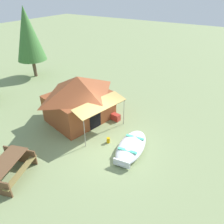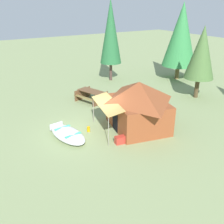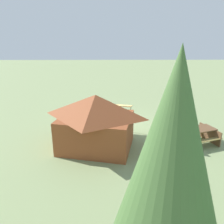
{
  "view_description": "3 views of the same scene",
  "coord_description": "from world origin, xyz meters",
  "px_view_note": "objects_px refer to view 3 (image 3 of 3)",
  "views": [
    {
      "loc": [
        -6.89,
        -4.66,
        6.82
      ],
      "look_at": [
        1.07,
        0.4,
        1.12
      ],
      "focal_mm": 33.81,
      "sensor_mm": 36.0,
      "label": 1
    },
    {
      "loc": [
        11.25,
        -5.45,
        6.56
      ],
      "look_at": [
        0.57,
        1.12,
        1.1
      ],
      "focal_mm": 40.96,
      "sensor_mm": 36.0,
      "label": 2
    },
    {
      "loc": [
        0.35,
        12.5,
        5.21
      ],
      "look_at": [
        0.21,
        0.32,
        1.07
      ],
      "focal_mm": 35.98,
      "sensor_mm": 36.0,
      "label": 3
    }
  ],
  "objects_px": {
    "canvas_cabin_tent": "(96,121)",
    "picnic_table": "(196,134)",
    "fuel_can": "(115,125)",
    "pine_tree_back_left": "(172,157)",
    "cooler_box": "(81,129)",
    "beached_rowboat": "(113,116)"
  },
  "relations": [
    {
      "from": "cooler_box",
      "to": "fuel_can",
      "type": "xyz_separation_m",
      "value": [
        -1.98,
        -0.81,
        -0.05
      ]
    },
    {
      "from": "picnic_table",
      "to": "pine_tree_back_left",
      "type": "distance_m",
      "value": 8.21
    },
    {
      "from": "fuel_can",
      "to": "pine_tree_back_left",
      "type": "bearing_deg",
      "value": 94.39
    },
    {
      "from": "picnic_table",
      "to": "pine_tree_back_left",
      "type": "relative_size",
      "value": 0.46
    },
    {
      "from": "canvas_cabin_tent",
      "to": "picnic_table",
      "type": "distance_m",
      "value": 5.08
    },
    {
      "from": "cooler_box",
      "to": "picnic_table",
      "type": "bearing_deg",
      "value": 166.39
    },
    {
      "from": "picnic_table",
      "to": "fuel_can",
      "type": "bearing_deg",
      "value": -29.35
    },
    {
      "from": "pine_tree_back_left",
      "to": "picnic_table",
      "type": "bearing_deg",
      "value": -115.38
    },
    {
      "from": "beached_rowboat",
      "to": "cooler_box",
      "type": "xyz_separation_m",
      "value": [
        1.88,
        2.05,
        -0.04
      ]
    },
    {
      "from": "picnic_table",
      "to": "beached_rowboat",
      "type": "bearing_deg",
      "value": -40.45
    },
    {
      "from": "picnic_table",
      "to": "fuel_can",
      "type": "height_order",
      "value": "picnic_table"
    },
    {
      "from": "picnic_table",
      "to": "cooler_box",
      "type": "bearing_deg",
      "value": -13.61
    },
    {
      "from": "cooler_box",
      "to": "pine_tree_back_left",
      "type": "height_order",
      "value": "pine_tree_back_left"
    },
    {
      "from": "picnic_table",
      "to": "fuel_can",
      "type": "distance_m",
      "value": 4.63
    },
    {
      "from": "canvas_cabin_tent",
      "to": "picnic_table",
      "type": "height_order",
      "value": "canvas_cabin_tent"
    },
    {
      "from": "canvas_cabin_tent",
      "to": "pine_tree_back_left",
      "type": "height_order",
      "value": "pine_tree_back_left"
    },
    {
      "from": "canvas_cabin_tent",
      "to": "picnic_table",
      "type": "bearing_deg",
      "value": -176.2
    },
    {
      "from": "cooler_box",
      "to": "canvas_cabin_tent",
      "type": "bearing_deg",
      "value": 119.36
    },
    {
      "from": "canvas_cabin_tent",
      "to": "fuel_can",
      "type": "bearing_deg",
      "value": -110.57
    },
    {
      "from": "cooler_box",
      "to": "fuel_can",
      "type": "relative_size",
      "value": 2.07
    },
    {
      "from": "picnic_table",
      "to": "cooler_box",
      "type": "xyz_separation_m",
      "value": [
        6.0,
        -1.45,
        -0.31
      ]
    },
    {
      "from": "picnic_table",
      "to": "cooler_box",
      "type": "distance_m",
      "value": 6.18
    }
  ]
}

